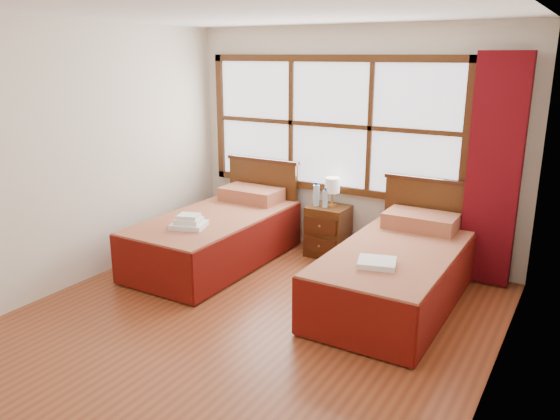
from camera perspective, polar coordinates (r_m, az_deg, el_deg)
The scene contains 15 objects.
floor at distance 4.85m, azimuth -4.16°, elevation -12.18°, with size 4.50×4.50×0.00m, color brown.
ceiling at distance 4.29m, azimuth -4.90°, elevation 20.14°, with size 4.50×4.50×0.00m, color white.
wall_back at distance 6.33m, azimuth 7.35°, elevation 6.90°, with size 4.00×4.00×0.00m, color silver.
wall_left at distance 5.76m, azimuth -21.10°, elevation 5.06°, with size 4.50×4.50×0.00m, color silver.
wall_right at distance 3.66m, azimuth 22.11°, elevation -0.86°, with size 4.50×4.50×0.00m, color silver.
window at distance 6.37m, azimuth 5.19°, elevation 8.84°, with size 3.16×0.06×1.56m.
curtain at distance 5.78m, azimuth 21.46°, elevation 3.74°, with size 0.50×0.16×2.30m, color #630910.
bed_left at distance 6.22m, azimuth -6.45°, elevation -2.55°, with size 1.07×2.09×1.04m.
bed_right at distance 5.30m, azimuth 12.15°, elevation -6.23°, with size 1.06×2.08×1.03m.
nightstand at distance 6.39m, azimuth 5.02°, elevation -2.20°, with size 0.45×0.44×0.60m.
towels_left at distance 5.71m, azimuth -9.49°, elevation -1.27°, with size 0.41×0.38×0.14m.
towels_right at distance 4.74m, azimuth 10.08°, elevation -5.45°, with size 0.38×0.35×0.05m.
lamp at distance 6.26m, azimuth 5.50°, elevation 2.50°, with size 0.17×0.17×0.33m.
bottle_near at distance 6.29m, azimuth 3.81°, elevation 1.56°, with size 0.07×0.07×0.28m.
bottle_far at distance 6.24m, azimuth 4.74°, elevation 1.20°, with size 0.06×0.06×0.23m.
Camera 1 is at (2.47, -3.49, 2.29)m, focal length 35.00 mm.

